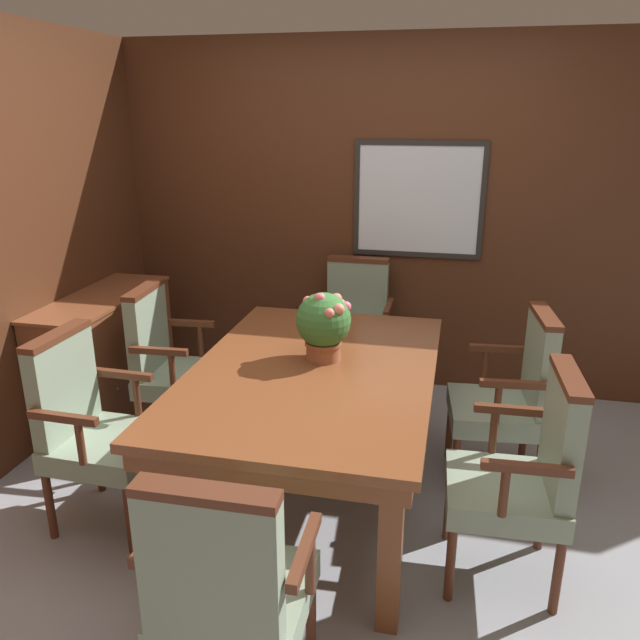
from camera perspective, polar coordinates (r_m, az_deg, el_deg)
The scene contains 11 objects.
ground_plane at distance 3.39m, azimuth -0.22°, elevation -16.88°, with size 14.00×14.00×0.00m, color #93969E.
wall_back at distance 4.51m, azimuth 4.76°, elevation 9.19°, with size 7.20×0.08×2.45m.
dining_table at distance 3.15m, azimuth -0.60°, elevation -5.89°, with size 1.19×1.80×0.75m.
chair_left_near at distance 3.25m, azimuth -20.22°, elevation -8.86°, with size 0.50×0.53×0.98m.
chair_right_near at distance 2.83m, azimuth 18.27°, elevation -12.97°, with size 0.51×0.53×0.98m.
chair_right_far at distance 3.51m, azimuth 17.14°, elevation -6.40°, with size 0.53×0.55×0.98m.
chair_head_far at distance 4.40m, azimuth 3.16°, elevation -0.41°, with size 0.52×0.49×0.98m.
chair_head_near at distance 2.17m, azimuth -8.43°, elevation -23.23°, with size 0.52×0.50×0.98m.
chair_left_far at distance 3.88m, azimuth -13.58°, elevation -3.62°, with size 0.52×0.54×0.98m.
potted_plant at distance 3.15m, azimuth 0.35°, elevation -0.31°, with size 0.28×0.28×0.36m.
sideboard_cabinet at distance 4.33m, azimuth -18.92°, elevation -3.27°, with size 0.44×1.12×0.84m.
Camera 1 is at (0.62, -2.68, 1.97)m, focal length 35.00 mm.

